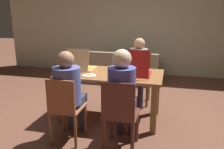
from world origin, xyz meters
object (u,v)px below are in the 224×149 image
(pizza_box_1, at_px, (82,67))
(plate_1, at_px, (89,75))
(chair_2, at_px, (120,115))
(drinking_glass_1, at_px, (115,71))
(plate_0, at_px, (115,70))
(drinking_glass_0, at_px, (75,72))
(chair_0, at_px, (65,107))
(person_0, at_px, (69,88))
(dining_table, at_px, (110,81))
(person_1, at_px, (138,66))
(couch, at_px, (124,69))
(person_2, at_px, (122,91))
(chair_1, at_px, (139,75))
(pizza_box_0, at_px, (137,72))

(pizza_box_1, relative_size, plate_1, 2.43)
(chair_2, height_order, drinking_glass_1, chair_2)
(plate_0, distance_m, drinking_glass_1, 0.28)
(drinking_glass_0, bearing_deg, drinking_glass_1, 23.76)
(chair_0, height_order, person_0, person_0)
(dining_table, height_order, drinking_glass_1, drinking_glass_1)
(person_1, relative_size, pizza_box_1, 2.49)
(drinking_glass_0, relative_size, couch, 0.08)
(person_1, bearing_deg, person_2, -90.00)
(person_0, distance_m, couch, 3.05)
(person_0, distance_m, chair_1, 1.76)
(chair_0, xyz_separation_m, plate_1, (0.11, 0.64, 0.26))
(pizza_box_1, bearing_deg, chair_0, -82.63)
(person_2, xyz_separation_m, drinking_glass_1, (-0.24, 0.64, 0.08))
(dining_table, height_order, plate_1, plate_1)
(chair_2, distance_m, couch, 3.21)
(person_0, distance_m, pizza_box_1, 0.84)
(chair_0, xyz_separation_m, chair_2, (0.72, -0.00, -0.02))
(pizza_box_0, relative_size, pizza_box_1, 1.01)
(person_1, xyz_separation_m, pizza_box_0, (0.08, -0.75, 0.09))
(person_2, distance_m, pizza_box_1, 1.19)
(pizza_box_1, distance_m, plate_1, 0.40)
(chair_1, bearing_deg, drinking_glass_0, -123.35)
(person_1, relative_size, pizza_box_0, 2.46)
(person_1, bearing_deg, dining_table, -115.57)
(chair_0, height_order, pizza_box_1, pizza_box_1)
(chair_1, xyz_separation_m, person_1, (-0.00, -0.14, 0.20))
(chair_1, bearing_deg, drinking_glass_1, -104.12)
(plate_1, bearing_deg, chair_2, -46.54)
(chair_0, relative_size, plate_1, 4.41)
(person_2, relative_size, couch, 0.73)
(chair_2, xyz_separation_m, drinking_glass_0, (-0.79, 0.54, 0.35))
(dining_table, height_order, chair_2, chair_2)
(chair_2, bearing_deg, drinking_glass_1, 107.20)
(chair_0, bearing_deg, dining_table, 66.86)
(chair_2, bearing_deg, dining_table, 111.20)
(pizza_box_0, relative_size, drinking_glass_1, 3.97)
(plate_1, bearing_deg, person_1, 57.50)
(person_1, height_order, pizza_box_1, person_1)
(chair_0, relative_size, couch, 0.51)
(plate_1, bearing_deg, pizza_box_0, 16.43)
(chair_0, relative_size, chair_1, 0.94)
(chair_0, relative_size, plate_0, 4.34)
(pizza_box_1, distance_m, drinking_glass_0, 0.44)
(person_2, height_order, pizza_box_1, person_2)
(person_1, distance_m, plate_0, 0.64)
(chair_0, distance_m, person_2, 0.77)
(chair_1, height_order, chair_2, chair_1)
(chair_0, bearing_deg, plate_0, 68.27)
(person_1, distance_m, drinking_glass_1, 0.86)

